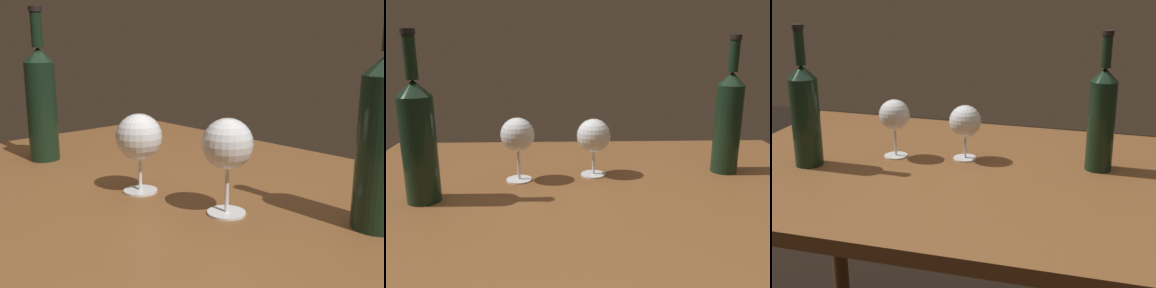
# 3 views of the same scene
# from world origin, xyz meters

# --- Properties ---
(dining_table) EXTENTS (1.30, 0.90, 0.74)m
(dining_table) POSITION_xyz_m (0.00, 0.00, 0.65)
(dining_table) COLOR brown
(dining_table) RESTS_ON ground
(wine_glass_left) EXTENTS (0.09, 0.09, 0.17)m
(wine_glass_left) POSITION_xyz_m (0.18, -0.05, 0.86)
(wine_glass_left) COLOR white
(wine_glass_left) RESTS_ON dining_table
(wine_glass_right) EXTENTS (0.09, 0.09, 0.15)m
(wine_glass_right) POSITION_xyz_m (-0.01, -0.09, 0.85)
(wine_glass_right) COLOR white
(wine_glass_right) RESTS_ON dining_table
(wine_bottle) EXTENTS (0.07, 0.07, 0.37)m
(wine_bottle) POSITION_xyz_m (-0.37, -0.11, 0.88)
(wine_bottle) COLOR black
(wine_bottle) RESTS_ON dining_table
(wine_bottle_second) EXTENTS (0.08, 0.08, 0.38)m
(wine_bottle_second) POSITION_xyz_m (0.38, 0.07, 0.88)
(wine_bottle_second) COLOR black
(wine_bottle_second) RESTS_ON dining_table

